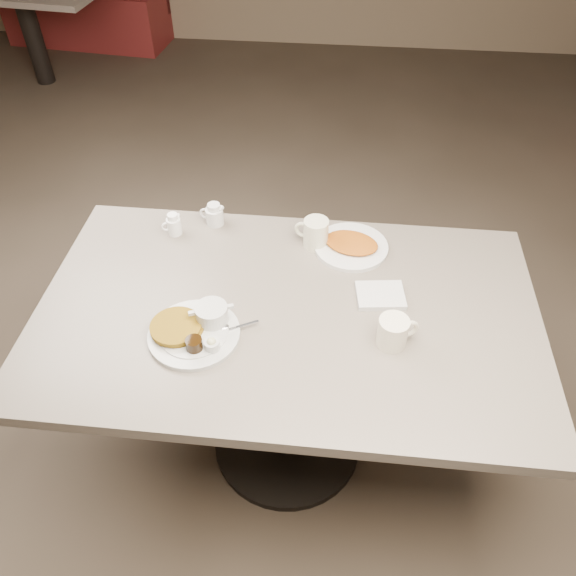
# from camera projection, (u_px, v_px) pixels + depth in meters

# --- Properties ---
(room) EXTENTS (7.04, 8.04, 2.84)m
(room) POSITION_uv_depth(u_px,v_px,m) (287.00, 105.00, 1.25)
(room) COLOR #4C3F33
(room) RESTS_ON ground
(diner_table) EXTENTS (1.50, 0.90, 0.75)m
(diner_table) POSITION_uv_depth(u_px,v_px,m) (287.00, 346.00, 1.82)
(diner_table) COLOR slate
(diner_table) RESTS_ON ground
(main_plate) EXTENTS (0.35, 0.34, 0.07)m
(main_plate) POSITION_uv_depth(u_px,v_px,m) (195.00, 328.00, 1.62)
(main_plate) COLOR #B9BAB5
(main_plate) RESTS_ON diner_table
(coffee_mug_near) EXTENTS (0.13, 0.11, 0.09)m
(coffee_mug_near) POSITION_uv_depth(u_px,v_px,m) (394.00, 331.00, 1.58)
(coffee_mug_near) COLOR #F2E9CD
(coffee_mug_near) RESTS_ON diner_table
(napkin) EXTENTS (0.16, 0.13, 0.02)m
(napkin) POSITION_uv_depth(u_px,v_px,m) (380.00, 295.00, 1.73)
(napkin) COLOR silver
(napkin) RESTS_ON diner_table
(coffee_mug_far) EXTENTS (0.13, 0.10, 0.10)m
(coffee_mug_far) POSITION_uv_depth(u_px,v_px,m) (315.00, 233.00, 1.88)
(coffee_mug_far) COLOR beige
(coffee_mug_far) RESTS_ON diner_table
(creamer_left) EXTENTS (0.07, 0.05, 0.08)m
(creamer_left) POSITION_uv_depth(u_px,v_px,m) (174.00, 225.00, 1.94)
(creamer_left) COLOR white
(creamer_left) RESTS_ON diner_table
(creamer_right) EXTENTS (0.10, 0.08, 0.08)m
(creamer_right) POSITION_uv_depth(u_px,v_px,m) (214.00, 215.00, 1.98)
(creamer_right) COLOR silver
(creamer_right) RESTS_ON diner_table
(hash_plate) EXTENTS (0.30, 0.30, 0.04)m
(hash_plate) POSITION_uv_depth(u_px,v_px,m) (351.00, 245.00, 1.89)
(hash_plate) COLOR silver
(hash_plate) RESTS_ON diner_table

